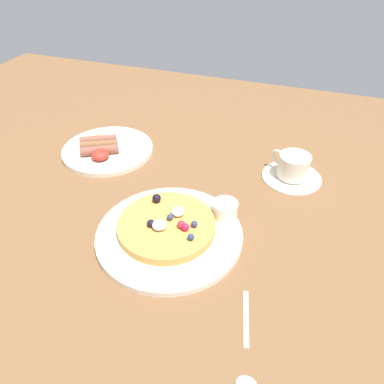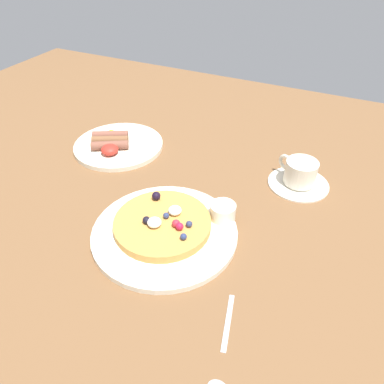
{
  "view_description": "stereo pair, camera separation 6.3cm",
  "coord_description": "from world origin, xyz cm",
  "px_view_note": "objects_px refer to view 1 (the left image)",
  "views": [
    {
      "loc": [
        27.53,
        -51.56,
        50.18
      ],
      "look_at": [
        8.09,
        4.0,
        4.0
      ],
      "focal_mm": 34.2,
      "sensor_mm": 36.0,
      "label": 1
    },
    {
      "loc": [
        33.32,
        -49.17,
        50.18
      ],
      "look_at": [
        8.09,
        4.0,
        4.0
      ],
      "focal_mm": 34.2,
      "sensor_mm": 36.0,
      "label": 2
    }
  ],
  "objects_px": {
    "syrup_ramekin": "(225,209)",
    "pancake_plate": "(169,234)",
    "breakfast_plate": "(108,150)",
    "coffee_cup": "(293,165)",
    "teaspoon": "(247,355)",
    "coffee_saucer": "(292,177)"
  },
  "relations": [
    {
      "from": "syrup_ramekin",
      "to": "pancake_plate",
      "type": "bearing_deg",
      "value": -136.73
    },
    {
      "from": "pancake_plate",
      "to": "breakfast_plate",
      "type": "distance_m",
      "value": 0.35
    },
    {
      "from": "breakfast_plate",
      "to": "coffee_cup",
      "type": "bearing_deg",
      "value": 5.04
    },
    {
      "from": "syrup_ramekin",
      "to": "teaspoon",
      "type": "height_order",
      "value": "syrup_ramekin"
    },
    {
      "from": "coffee_saucer",
      "to": "teaspoon",
      "type": "xyz_separation_m",
      "value": [
        -0.0,
        -0.46,
        -0.0
      ]
    },
    {
      "from": "coffee_saucer",
      "to": "teaspoon",
      "type": "distance_m",
      "value": 0.46
    },
    {
      "from": "pancake_plate",
      "to": "syrup_ramekin",
      "type": "distance_m",
      "value": 0.12
    },
    {
      "from": "coffee_cup",
      "to": "syrup_ramekin",
      "type": "bearing_deg",
      "value": -119.45
    },
    {
      "from": "coffee_saucer",
      "to": "coffee_cup",
      "type": "relative_size",
      "value": 1.45
    },
    {
      "from": "breakfast_plate",
      "to": "coffee_cup",
      "type": "xyz_separation_m",
      "value": [
        0.46,
        0.04,
        0.03
      ]
    },
    {
      "from": "syrup_ramekin",
      "to": "breakfast_plate",
      "type": "height_order",
      "value": "syrup_ramekin"
    },
    {
      "from": "teaspoon",
      "to": "coffee_cup",
      "type": "bearing_deg",
      "value": 89.58
    },
    {
      "from": "breakfast_plate",
      "to": "teaspoon",
      "type": "height_order",
      "value": "breakfast_plate"
    },
    {
      "from": "breakfast_plate",
      "to": "teaspoon",
      "type": "relative_size",
      "value": 1.47
    },
    {
      "from": "coffee_saucer",
      "to": "coffee_cup",
      "type": "height_order",
      "value": "coffee_cup"
    },
    {
      "from": "breakfast_plate",
      "to": "coffee_cup",
      "type": "height_order",
      "value": "coffee_cup"
    },
    {
      "from": "breakfast_plate",
      "to": "coffee_saucer",
      "type": "height_order",
      "value": "breakfast_plate"
    },
    {
      "from": "syrup_ramekin",
      "to": "teaspoon",
      "type": "bearing_deg",
      "value": -68.38
    },
    {
      "from": "pancake_plate",
      "to": "teaspoon",
      "type": "distance_m",
      "value": 0.27
    },
    {
      "from": "pancake_plate",
      "to": "syrup_ramekin",
      "type": "relative_size",
      "value": 5.49
    },
    {
      "from": "breakfast_plate",
      "to": "teaspoon",
      "type": "bearing_deg",
      "value": -42.36
    },
    {
      "from": "breakfast_plate",
      "to": "coffee_saucer",
      "type": "bearing_deg",
      "value": 4.92
    }
  ]
}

